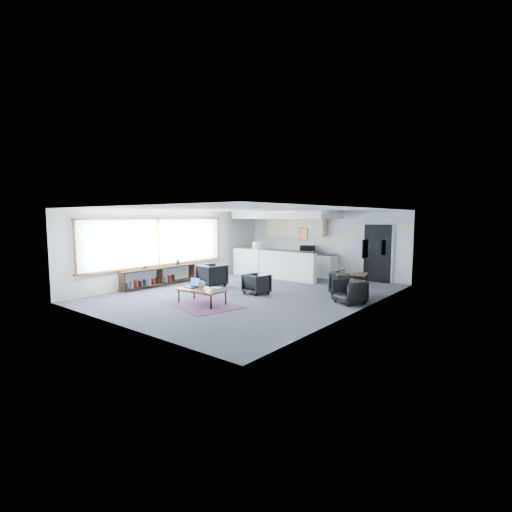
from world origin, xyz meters
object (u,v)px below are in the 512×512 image
Objects in this scene: coffee_table at (202,290)px; microwave at (307,248)px; laptop at (193,284)px; armchair_right at (257,283)px; floor_lamp at (259,248)px; book_stack at (217,289)px; armchair_left at (212,274)px; dining_chair_near at (350,292)px; dining_table at (352,275)px; ceramic_pot at (201,285)px; dining_chair_far at (347,284)px.

microwave is (-0.37, 6.14, 0.72)m from coffee_table.
armchair_right is at bearing 68.81° from laptop.
armchair_right is (0.71, 1.94, -0.15)m from laptop.
laptop is 3.42m from floor_lamp.
laptop is 6.13m from microwave.
coffee_table is 4.18× the size of book_stack.
microwave is at bearing -97.14° from armchair_left.
coffee_table is 0.88× the size of floor_lamp.
floor_lamp is at bearing -102.60° from microwave.
armchair_right is at bearing -171.00° from armchair_left.
book_stack is at bearing -70.58° from floor_lamp.
book_stack is at bearing -111.99° from dining_chair_near.
dining_table is at bearing -151.07° from armchair_left.
armchair_right is 0.46× the size of floor_lamp.
book_stack is 0.60× the size of microwave.
floor_lamp reaches higher than microwave.
armchair_left is 1.22× the size of armchair_right.
armchair_right is 2.85m from dining_chair_near.
laptop is 0.25× the size of floor_lamp.
dining_chair_near is (3.16, 2.54, -0.22)m from ceramic_pot.
dining_chair_far is 1.29× the size of microwave.
armchair_left reaches higher than armchair_right.
armchair_left is 1.23× the size of dining_chair_far.
laptop is at bearing 169.55° from coffee_table.
dining_chair_near is 1.17× the size of microwave.
ceramic_pot is at bearing -1.97° from laptop.
microwave is at bearing 89.70° from coffee_table.
book_stack is at bearing 148.21° from armchair_left.
armchair_left is 1.87m from floor_lamp.
floor_lamp is (-0.68, 3.36, 0.91)m from coffee_table.
dining_chair_near is 5.04m from microwave.
armchair_left is 1.98m from armchair_right.
armchair_left is (-1.66, 2.03, 0.03)m from coffee_table.
armchair_right is at bearing -147.80° from dining_table.
ceramic_pot reaches higher than book_stack.
armchair_right reaches higher than coffee_table.
dining_table is 0.36m from dining_chair_far.
coffee_table is 3.54m from floor_lamp.
microwave is (-2.93, 2.56, 0.77)m from dining_chair_far.
book_stack is 0.46× the size of dining_chair_far.
ceramic_pot is at bearing 139.21° from armchair_left.
laptop is 4.69m from dining_table.
dining_chair_near is (3.10, 2.58, -0.08)m from coffee_table.
armchair_left reaches higher than ceramic_pot.
dining_chair_near is at bearing -159.50° from armchair_right.
dining_table reaches higher than laptop.
floor_lamp reaches higher than book_stack.
armchair_right is 0.68× the size of dining_table.
coffee_table is at bearing -128.05° from dining_table.
book_stack is 0.31× the size of dining_table.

